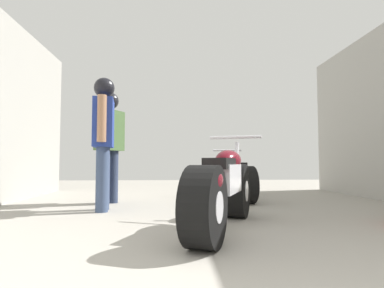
{
  "coord_description": "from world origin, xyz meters",
  "views": [
    {
      "loc": [
        -0.43,
        -0.5,
        0.63
      ],
      "look_at": [
        -0.2,
        3.48,
        0.86
      ],
      "focal_mm": 29.67,
      "sensor_mm": 36.0,
      "label": 1
    }
  ],
  "objects_px": {
    "motorcycle_maroon_cruiser": "(223,189)",
    "mechanic_in_blue": "(110,137)",
    "motorcycle_black_naked": "(236,178)",
    "mechanic_with_helmet": "(104,130)"
  },
  "relations": [
    {
      "from": "motorcycle_maroon_cruiser",
      "to": "mechanic_with_helmet",
      "type": "distance_m",
      "value": 2.0
    },
    {
      "from": "motorcycle_maroon_cruiser",
      "to": "motorcycle_black_naked",
      "type": "xyz_separation_m",
      "value": [
        0.62,
        2.48,
        -0.02
      ]
    },
    {
      "from": "motorcycle_maroon_cruiser",
      "to": "mechanic_in_blue",
      "type": "bearing_deg",
      "value": 125.86
    },
    {
      "from": "motorcycle_maroon_cruiser",
      "to": "motorcycle_black_naked",
      "type": "relative_size",
      "value": 1.03
    },
    {
      "from": "mechanic_with_helmet",
      "to": "motorcycle_black_naked",
      "type": "bearing_deg",
      "value": 31.12
    },
    {
      "from": "mechanic_in_blue",
      "to": "mechanic_with_helmet",
      "type": "xyz_separation_m",
      "value": [
        0.07,
        -0.73,
        0.02
      ]
    },
    {
      "from": "mechanic_in_blue",
      "to": "mechanic_with_helmet",
      "type": "relative_size",
      "value": 0.98
    },
    {
      "from": "motorcycle_maroon_cruiser",
      "to": "mechanic_in_blue",
      "type": "distance_m",
      "value": 2.56
    },
    {
      "from": "motorcycle_black_naked",
      "to": "mechanic_with_helmet",
      "type": "distance_m",
      "value": 2.43
    },
    {
      "from": "mechanic_in_blue",
      "to": "motorcycle_maroon_cruiser",
      "type": "bearing_deg",
      "value": -54.14
    }
  ]
}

